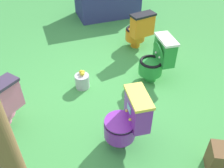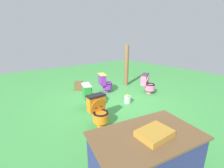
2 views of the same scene
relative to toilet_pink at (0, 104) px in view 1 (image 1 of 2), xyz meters
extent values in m
plane|color=#429947|center=(1.41, -0.13, -0.37)|extent=(14.00, 14.00, 0.00)
cylinder|color=pink|center=(-0.03, 0.07, -0.30)|extent=(0.24, 0.24, 0.14)
cube|color=pink|center=(0.05, -0.10, 0.13)|extent=(0.45, 0.35, 0.37)
sphere|color=#3F334C|center=(0.06, 0.03, 0.08)|extent=(0.04, 0.04, 0.04)
cylinder|color=green|center=(2.20, -0.20, -0.30)|extent=(0.22, 0.22, 0.14)
cylinder|color=green|center=(2.18, -0.20, -0.13)|extent=(0.46, 0.46, 0.20)
torus|color=black|center=(2.18, -0.20, -0.02)|extent=(0.44, 0.44, 0.04)
cylinder|color=white|center=(2.18, -0.20, -0.07)|extent=(0.30, 0.30, 0.01)
cube|color=green|center=(2.37, -0.26, 0.13)|extent=(0.30, 0.45, 0.37)
cube|color=white|center=(2.37, -0.26, 0.33)|extent=(0.33, 0.48, 0.04)
cube|color=#8CE0E5|center=(2.27, -0.23, 0.18)|extent=(0.04, 0.11, 0.08)
cylinder|color=green|center=(2.27, -0.23, 0.12)|extent=(0.19, 0.36, 0.35)
sphere|color=white|center=(2.25, -0.29, 0.08)|extent=(0.04, 0.04, 0.04)
sphere|color=white|center=(2.29, -0.16, 0.08)|extent=(0.04, 0.04, 0.04)
cylinder|color=orange|center=(2.60, 0.79, -0.30)|extent=(0.19, 0.19, 0.14)
cylinder|color=orange|center=(2.60, 0.81, -0.13)|extent=(0.38, 0.38, 0.20)
torus|color=black|center=(2.60, 0.81, -0.02)|extent=(0.37, 0.37, 0.04)
cylinder|color=black|center=(2.60, 0.81, -0.07)|extent=(0.25, 0.25, 0.01)
cube|color=orange|center=(2.59, 0.61, 0.13)|extent=(0.42, 0.20, 0.37)
cube|color=black|center=(2.59, 0.61, 0.33)|extent=(0.44, 0.23, 0.04)
cube|color=#8CE0E5|center=(2.60, 0.71, 0.18)|extent=(0.11, 0.01, 0.08)
cylinder|color=orange|center=(2.60, 0.71, 0.12)|extent=(0.35, 0.10, 0.35)
sphere|color=black|center=(2.53, 0.72, 0.08)|extent=(0.04, 0.04, 0.04)
sphere|color=black|center=(2.67, 0.71, 0.08)|extent=(0.04, 0.04, 0.04)
cylinder|color=purple|center=(1.11, -1.01, -0.30)|extent=(0.23, 0.23, 0.14)
cylinder|color=purple|center=(1.10, -1.00, -0.13)|extent=(0.46, 0.46, 0.20)
torus|color=black|center=(1.10, -1.00, -0.02)|extent=(0.44, 0.44, 0.04)
cylinder|color=#EACC4C|center=(1.10, -1.00, -0.07)|extent=(0.30, 0.30, 0.01)
cube|color=purple|center=(1.29, -1.06, 0.13)|extent=(0.30, 0.45, 0.37)
cube|color=#EACC4C|center=(1.29, -1.06, 0.33)|extent=(0.33, 0.48, 0.04)
cube|color=#8CE0E5|center=(1.19, -1.03, 0.18)|extent=(0.04, 0.11, 0.08)
cylinder|color=purple|center=(1.10, -1.00, 0.00)|extent=(0.45, 0.45, 0.02)
sphere|color=#EACC4C|center=(1.17, -1.09, 0.08)|extent=(0.04, 0.04, 0.04)
sphere|color=#EACC4C|center=(1.21, -0.96, 0.08)|extent=(0.04, 0.04, 0.04)
cylinder|color=brown|center=(-0.07, -1.22, 0.48)|extent=(0.18, 0.18, 1.71)
cube|color=brown|center=(1.85, -1.87, -0.20)|extent=(0.38, 0.38, 0.34)
cylinder|color=#B7B7BF|center=(1.18, 0.20, -0.26)|extent=(0.22, 0.22, 0.22)
ellipsoid|color=yellow|center=(1.22, 0.23, -0.12)|extent=(0.07, 0.05, 0.05)
ellipsoid|color=yellow|center=(1.19, 0.19, -0.12)|extent=(0.07, 0.05, 0.05)
ellipsoid|color=yellow|center=(1.20, 0.25, -0.12)|extent=(0.07, 0.05, 0.05)
camera|label=1|loc=(0.03, -2.58, 2.10)|focal=39.74mm
camera|label=2|loc=(4.31, 3.43, 1.61)|focal=24.42mm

